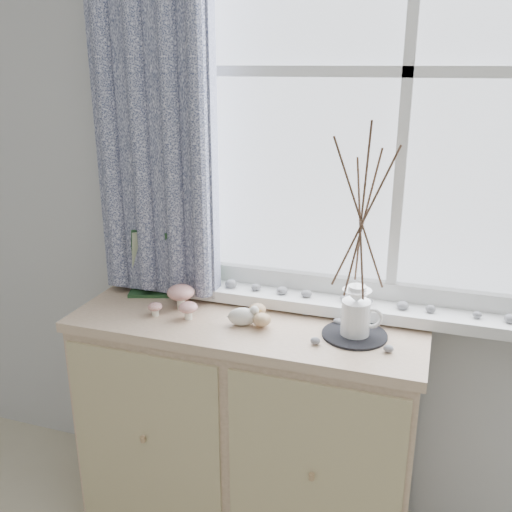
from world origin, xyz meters
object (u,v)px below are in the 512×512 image
Objects in this scene: sideboard at (247,427)px; botanical_book at (168,263)px; twig_pitcher at (362,215)px; toadstool_cluster at (180,298)px.

botanical_book is (-0.34, 0.11, 0.56)m from sideboard.
twig_pitcher is at bearing 0.03° from sideboard.
botanical_book is 0.17m from toadstool_cluster.
sideboard is 0.66m from botanical_book.
toadstool_cluster reaches higher than sideboard.
sideboard is 0.53m from toadstool_cluster.
twig_pitcher is at bearing -26.71° from botanical_book.
toadstool_cluster is (-0.24, -0.01, 0.48)m from sideboard.
botanical_book is at bearing 154.53° from twig_pitcher.
toadstool_cluster is at bearing -67.49° from botanical_book.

